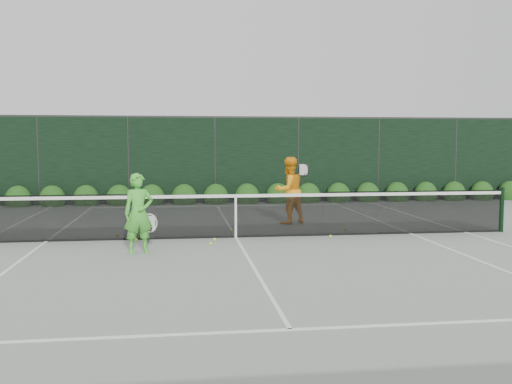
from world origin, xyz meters
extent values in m
plane|color=gray|center=(0.00, 0.00, 0.00)|extent=(80.00, 80.00, 0.00)
cylinder|color=black|center=(6.40, 0.00, 0.54)|extent=(0.10, 0.10, 1.07)
cube|color=black|center=(-4.20, 0.00, 0.51)|extent=(4.40, 0.01, 1.02)
cube|color=black|center=(0.00, 0.00, 0.48)|extent=(4.00, 0.01, 0.96)
cube|color=black|center=(4.20, 0.00, 0.51)|extent=(4.40, 0.01, 1.02)
cube|color=white|center=(0.00, 0.00, 0.94)|extent=(12.80, 0.03, 0.07)
cube|color=black|center=(0.00, 0.00, 0.02)|extent=(12.80, 0.02, 0.04)
cube|color=white|center=(0.00, 0.00, 0.46)|extent=(0.05, 0.03, 0.91)
imported|color=#4EC439|center=(-2.03, -1.53, 0.78)|extent=(0.64, 0.50, 1.55)
torus|color=beige|center=(-1.83, -1.43, 0.57)|extent=(0.30, 0.06, 0.30)
cylinder|color=black|center=(-1.83, -1.43, 0.33)|extent=(0.10, 0.03, 0.30)
imported|color=#FFA215|center=(1.61, 2.04, 0.88)|extent=(1.05, 0.96, 1.76)
torus|color=black|center=(1.96, 1.84, 1.43)|extent=(0.27, 0.17, 0.30)
cylinder|color=black|center=(1.96, 1.84, 1.19)|extent=(0.10, 0.03, 0.30)
cube|color=white|center=(5.49, 0.00, 0.01)|extent=(0.06, 23.77, 0.01)
cube|color=white|center=(-4.12, 0.00, 0.01)|extent=(0.06, 23.77, 0.01)
cube|color=white|center=(4.12, 0.00, 0.01)|extent=(0.06, 23.77, 0.01)
cube|color=white|center=(0.00, 11.88, 0.01)|extent=(11.03, 0.06, 0.01)
cube|color=white|center=(0.00, 6.40, 0.01)|extent=(8.23, 0.06, 0.01)
cube|color=white|center=(0.00, -6.40, 0.01)|extent=(8.23, 0.06, 0.01)
cube|color=white|center=(0.00, 0.00, 0.01)|extent=(0.06, 12.80, 0.01)
cube|color=black|center=(0.00, 7.50, 1.50)|extent=(32.00, 0.06, 3.00)
cube|color=#262826|center=(0.00, 7.50, 3.03)|extent=(32.00, 0.06, 0.06)
cylinder|color=#262826|center=(-6.00, 7.50, 1.50)|extent=(0.08, 0.08, 3.00)
cylinder|color=#262826|center=(-3.00, 7.50, 1.50)|extent=(0.08, 0.08, 3.00)
cylinder|color=#262826|center=(0.00, 7.50, 1.50)|extent=(0.08, 0.08, 3.00)
cylinder|color=#262826|center=(3.00, 7.50, 1.50)|extent=(0.08, 0.08, 3.00)
cylinder|color=#262826|center=(6.00, 7.50, 1.50)|extent=(0.08, 0.08, 3.00)
cylinder|color=#262826|center=(9.00, 7.50, 1.50)|extent=(0.08, 0.08, 3.00)
ellipsoid|color=#16350E|center=(-6.60, 7.15, 0.23)|extent=(0.86, 0.65, 0.94)
ellipsoid|color=#16350E|center=(-5.50, 7.15, 0.23)|extent=(0.86, 0.65, 0.94)
ellipsoid|color=#16350E|center=(-4.40, 7.15, 0.23)|extent=(0.86, 0.65, 0.94)
ellipsoid|color=#16350E|center=(-3.30, 7.15, 0.23)|extent=(0.86, 0.65, 0.94)
ellipsoid|color=#16350E|center=(-2.20, 7.15, 0.23)|extent=(0.86, 0.65, 0.94)
ellipsoid|color=#16350E|center=(-1.10, 7.15, 0.23)|extent=(0.86, 0.65, 0.94)
ellipsoid|color=#16350E|center=(0.00, 7.15, 0.23)|extent=(0.86, 0.65, 0.94)
ellipsoid|color=#16350E|center=(1.10, 7.15, 0.23)|extent=(0.86, 0.65, 0.94)
ellipsoid|color=#16350E|center=(2.20, 7.15, 0.23)|extent=(0.86, 0.65, 0.94)
ellipsoid|color=#16350E|center=(3.30, 7.15, 0.23)|extent=(0.86, 0.65, 0.94)
ellipsoid|color=#16350E|center=(4.40, 7.15, 0.23)|extent=(0.86, 0.65, 0.94)
ellipsoid|color=#16350E|center=(5.50, 7.15, 0.23)|extent=(0.86, 0.65, 0.94)
ellipsoid|color=#16350E|center=(6.60, 7.15, 0.23)|extent=(0.86, 0.65, 0.94)
ellipsoid|color=#16350E|center=(7.70, 7.15, 0.23)|extent=(0.86, 0.65, 0.94)
ellipsoid|color=#16350E|center=(8.80, 7.15, 0.23)|extent=(0.86, 0.65, 0.94)
ellipsoid|color=#16350E|center=(9.90, 7.15, 0.23)|extent=(0.86, 0.65, 0.94)
ellipsoid|color=#16350E|center=(11.00, 7.15, 0.23)|extent=(0.86, 0.65, 0.94)
sphere|color=#D1F636|center=(2.11, -0.31, 0.03)|extent=(0.07, 0.07, 0.07)
sphere|color=#D1F636|center=(2.74, 0.72, 0.03)|extent=(0.07, 0.07, 0.07)
sphere|color=#D1F636|center=(-2.67, 0.48, 0.03)|extent=(0.07, 0.07, 0.07)
sphere|color=#D1F636|center=(-0.03, 0.68, 0.03)|extent=(0.07, 0.07, 0.07)
sphere|color=#D1F636|center=(-0.62, -0.92, 0.03)|extent=(0.07, 0.07, 0.07)
sphere|color=#D1F636|center=(-2.19, -0.21, 0.03)|extent=(0.07, 0.07, 0.07)
sphere|color=#D1F636|center=(-0.50, -0.39, 0.03)|extent=(0.07, 0.07, 0.07)
camera|label=1|loc=(-1.23, -12.65, 2.14)|focal=40.00mm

